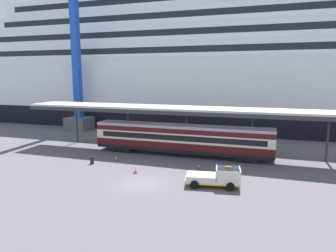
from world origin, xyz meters
The scene contains 10 objects.
ground_plane centered at (0.00, 0.00, 0.00)m, with size 400.00×400.00×0.00m, color #585158.
cruise_ship centered at (15.77, 42.40, 12.16)m, with size 148.84×31.80×34.80m.
platform_canopy centered at (1.07, 12.01, 6.15)m, with size 45.00×5.24×6.42m.
train_carriage centered at (1.07, 11.59, 2.31)m, with size 23.74×2.81×4.11m.
service_truck centered at (7.44, 1.63, 0.99)m, with size 5.44×2.84×2.02m.
traffic_cone_near centered at (4.55, 6.55, 0.29)m, with size 0.36×0.36×0.59m.
traffic_cone_mid centered at (-6.07, 6.71, 0.31)m, with size 0.36×0.36×0.63m.
traffic_cone_far centered at (-1.79, 2.85, 0.36)m, with size 0.36×0.36×0.74m.
dockside_crane centered at (-22.95, 24.29, 19.21)m, with size 10.66×4.40×59.33m.
quay_bollard centered at (-8.20, 4.47, 0.52)m, with size 0.48×0.48×0.96m.
Camera 1 is at (11.15, -26.04, 10.60)m, focal length 31.93 mm.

